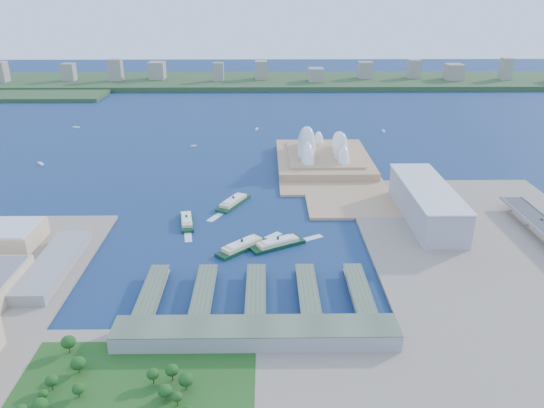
{
  "coord_description": "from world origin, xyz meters",
  "views": [
    {
      "loc": [
        22.14,
        -444.63,
        233.26
      ],
      "look_at": [
        29.16,
        84.26,
        18.0
      ],
      "focal_mm": 35.0,
      "sensor_mm": 36.0,
      "label": 1
    }
  ],
  "objects_px": {
    "ferry_a": "(186,219)",
    "opera_house": "(324,142)",
    "car_c": "(542,219)",
    "ferry_c": "(242,244)",
    "ferry_b": "(233,200)",
    "toaster_building": "(426,203)",
    "ferry_d": "(278,242)"
  },
  "relations": [
    {
      "from": "opera_house",
      "to": "ferry_c",
      "type": "distance_m",
      "value": 288.6
    },
    {
      "from": "opera_house",
      "to": "ferry_d",
      "type": "height_order",
      "value": "opera_house"
    },
    {
      "from": "opera_house",
      "to": "toaster_building",
      "type": "height_order",
      "value": "opera_house"
    },
    {
      "from": "ferry_d",
      "to": "opera_house",
      "type": "bearing_deg",
      "value": -43.97
    },
    {
      "from": "opera_house",
      "to": "toaster_building",
      "type": "xyz_separation_m",
      "value": [
        90.0,
        -200.0,
        -11.5
      ]
    },
    {
      "from": "ferry_a",
      "to": "car_c",
      "type": "xyz_separation_m",
      "value": [
        366.52,
        -29.48,
        10.7
      ]
    },
    {
      "from": "opera_house",
      "to": "ferry_b",
      "type": "height_order",
      "value": "opera_house"
    },
    {
      "from": "opera_house",
      "to": "ferry_d",
      "type": "distance_m",
      "value": 272.85
    },
    {
      "from": "ferry_c",
      "to": "opera_house",
      "type": "bearing_deg",
      "value": -66.28
    },
    {
      "from": "ferry_d",
      "to": "car_c",
      "type": "bearing_deg",
      "value": -112.99
    },
    {
      "from": "ferry_d",
      "to": "car_c",
      "type": "relative_size",
      "value": 13.2
    },
    {
      "from": "toaster_building",
      "to": "ferry_b",
      "type": "relative_size",
      "value": 2.71
    },
    {
      "from": "ferry_d",
      "to": "car_c",
      "type": "xyz_separation_m",
      "value": [
        269.98,
        27.57,
        10.2
      ]
    },
    {
      "from": "opera_house",
      "to": "ferry_c",
      "type": "height_order",
      "value": "opera_house"
    },
    {
      "from": "ferry_a",
      "to": "toaster_building",
      "type": "bearing_deg",
      "value": -8.88
    },
    {
      "from": "ferry_a",
      "to": "ferry_b",
      "type": "distance_m",
      "value": 70.13
    },
    {
      "from": "toaster_building",
      "to": "ferry_d",
      "type": "relative_size",
      "value": 2.78
    },
    {
      "from": "toaster_building",
      "to": "ferry_d",
      "type": "xyz_separation_m",
      "value": [
        -160.98,
        -62.1,
        -15.24
      ]
    },
    {
      "from": "ferry_b",
      "to": "ferry_d",
      "type": "relative_size",
      "value": 1.03
    },
    {
      "from": "opera_house",
      "to": "ferry_b",
      "type": "bearing_deg",
      "value": -128.09
    },
    {
      "from": "toaster_building",
      "to": "ferry_c",
      "type": "height_order",
      "value": "toaster_building"
    },
    {
      "from": "ferry_b",
      "to": "ferry_c",
      "type": "height_order",
      "value": "ferry_b"
    },
    {
      "from": "ferry_c",
      "to": "car_c",
      "type": "xyz_separation_m",
      "value": [
        304.66,
        32.72,
        10.06
      ]
    },
    {
      "from": "ferry_a",
      "to": "opera_house",
      "type": "bearing_deg",
      "value": 40.74
    },
    {
      "from": "toaster_building",
      "to": "ferry_c",
      "type": "relative_size",
      "value": 2.71
    },
    {
      "from": "car_c",
      "to": "ferry_c",
      "type": "bearing_deg",
      "value": -173.87
    },
    {
      "from": "opera_house",
      "to": "ferry_a",
      "type": "bearing_deg",
      "value": -129.25
    },
    {
      "from": "ferry_a",
      "to": "ferry_d",
      "type": "relative_size",
      "value": 0.91
    },
    {
      "from": "opera_house",
      "to": "car_c",
      "type": "bearing_deg",
      "value": -49.68
    },
    {
      "from": "car_c",
      "to": "toaster_building",
      "type": "bearing_deg",
      "value": 162.42
    },
    {
      "from": "opera_house",
      "to": "ferry_a",
      "type": "xyz_separation_m",
      "value": [
        -167.52,
        -205.04,
        -27.23
      ]
    },
    {
      "from": "ferry_a",
      "to": "ferry_c",
      "type": "relative_size",
      "value": 0.88
    }
  ]
}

